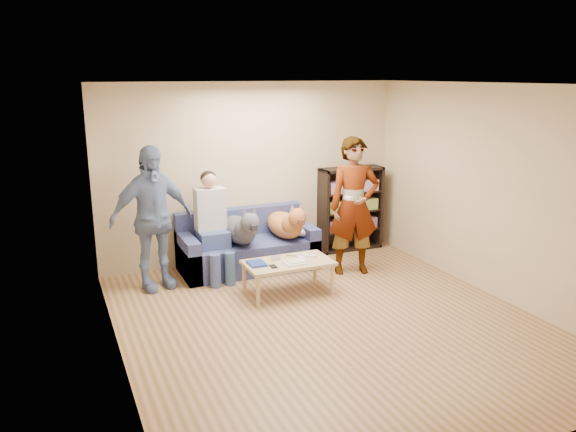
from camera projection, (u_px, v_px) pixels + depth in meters
name	position (u px, v px, depth m)	size (l,w,h in m)	color
ground	(331.00, 322.00, 6.28)	(5.00, 5.00, 0.00)	brown
ceiling	(335.00, 84.00, 5.64)	(5.00, 5.00, 0.00)	white
wall_back	(253.00, 173.00, 8.18)	(4.50, 4.50, 0.00)	tan
wall_front	(508.00, 291.00, 3.74)	(4.50, 4.50, 0.00)	tan
wall_left	(113.00, 233.00, 5.09)	(5.00, 5.00, 0.00)	tan
wall_right	(497.00, 192.00, 6.83)	(5.00, 5.00, 0.00)	tan
blanket	(304.00, 231.00, 8.10)	(0.40, 0.34, 0.14)	#ADAEB2
person_standing_right	(354.00, 206.00, 7.66)	(0.69, 0.45, 1.89)	gray
person_standing_left	(152.00, 218.00, 7.09)	(1.09, 0.45, 1.86)	#6A7FA9
held_controller	(349.00, 198.00, 7.36)	(0.04, 0.13, 0.03)	white
notebook_blue	(257.00, 263.00, 6.91)	(0.20, 0.26, 0.03)	navy
papers	(295.00, 263.00, 6.95)	(0.26, 0.20, 0.01)	beige
magazine	(297.00, 261.00, 6.98)	(0.22, 0.17, 0.01)	beige
camera_silver	(276.00, 258.00, 7.08)	(0.11, 0.06, 0.05)	#B1B1B6
controller_a	(305.00, 255.00, 7.22)	(0.04, 0.13, 0.03)	white
controller_b	(313.00, 256.00, 7.18)	(0.09, 0.06, 0.03)	white
headphone_cup_a	(303.00, 259.00, 7.08)	(0.07, 0.07, 0.02)	white
headphone_cup_b	(301.00, 257.00, 7.15)	(0.07, 0.07, 0.02)	white
pen_orange	(292.00, 265.00, 6.87)	(0.01, 0.01, 0.14)	#D1571D
pen_black	(291.00, 256.00, 7.23)	(0.01, 0.01, 0.14)	black
wallet	(273.00, 266.00, 6.82)	(0.07, 0.12, 0.01)	black
sofa	(247.00, 249.00, 7.98)	(1.90, 0.85, 0.82)	#515B93
person_seated	(212.00, 221.00, 7.54)	(0.40, 0.73, 1.47)	#3E5189
dog_gray	(240.00, 229.00, 7.68)	(0.41, 1.25, 0.60)	#464A50
dog_tan	(287.00, 224.00, 7.96)	(0.40, 1.16, 0.58)	#C86D3D
coffee_table	(288.00, 265.00, 7.03)	(1.10, 0.60, 0.42)	tan
bookshelf	(350.00, 207.00, 8.78)	(1.00, 0.34, 1.30)	black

